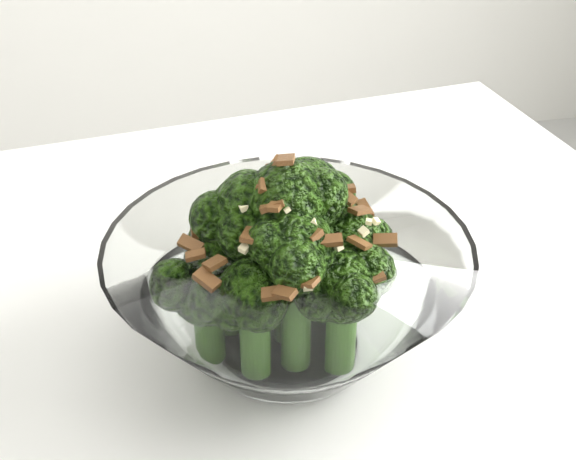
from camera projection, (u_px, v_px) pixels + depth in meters
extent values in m
cylinder|color=white|center=(424.00, 382.00, 1.07)|extent=(0.04, 0.04, 0.71)
cylinder|color=white|center=(288.00, 346.00, 0.53)|extent=(0.09, 0.09, 0.01)
cylinder|color=#2C5215|center=(341.00, 336.00, 0.48)|extent=(0.02, 0.02, 0.05)
sphere|color=#25480D|center=(343.00, 286.00, 0.46)|extent=(0.05, 0.05, 0.05)
cylinder|color=#2C5215|center=(253.00, 283.00, 0.51)|extent=(0.02, 0.02, 0.08)
sphere|color=#25480D|center=(251.00, 214.00, 0.48)|extent=(0.05, 0.05, 0.05)
cylinder|color=#2C5215|center=(343.00, 294.00, 0.51)|extent=(0.02, 0.02, 0.06)
sphere|color=#25480D|center=(346.00, 241.00, 0.49)|extent=(0.05, 0.05, 0.05)
cylinder|color=#2C5215|center=(209.00, 332.00, 0.50)|extent=(0.02, 0.02, 0.04)
sphere|color=#25480D|center=(207.00, 291.00, 0.48)|extent=(0.04, 0.04, 0.04)
cylinder|color=#2C5215|center=(283.00, 267.00, 0.55)|extent=(0.02, 0.02, 0.05)
sphere|color=#25480D|center=(283.00, 226.00, 0.53)|extent=(0.04, 0.04, 0.04)
cylinder|color=#2C5215|center=(288.00, 283.00, 0.50)|extent=(0.02, 0.02, 0.09)
sphere|color=#25480D|center=(288.00, 204.00, 0.47)|extent=(0.05, 0.05, 0.05)
cylinder|color=#2C5215|center=(255.00, 342.00, 0.48)|extent=(0.02, 0.02, 0.05)
sphere|color=#25480D|center=(254.00, 294.00, 0.46)|extent=(0.04, 0.04, 0.04)
cylinder|color=#2C5215|center=(229.00, 294.00, 0.52)|extent=(0.02, 0.02, 0.06)
sphere|color=#25480D|center=(226.00, 242.00, 0.49)|extent=(0.05, 0.05, 0.05)
cylinder|color=#2C5215|center=(296.00, 317.00, 0.48)|extent=(0.02, 0.02, 0.07)
sphere|color=#25480D|center=(296.00, 250.00, 0.46)|extent=(0.05, 0.05, 0.05)
cylinder|color=#2C5215|center=(306.00, 266.00, 0.52)|extent=(0.02, 0.02, 0.08)
sphere|color=#25480D|center=(307.00, 196.00, 0.49)|extent=(0.05, 0.05, 0.05)
cylinder|color=#2C5215|center=(347.00, 274.00, 0.55)|extent=(0.02, 0.02, 0.04)
sphere|color=#25480D|center=(349.00, 235.00, 0.53)|extent=(0.04, 0.04, 0.04)
cube|color=brown|center=(328.00, 241.00, 0.44)|extent=(0.02, 0.01, 0.01)
cube|color=brown|center=(247.00, 187.00, 0.52)|extent=(0.02, 0.02, 0.01)
cube|color=brown|center=(324.00, 182.00, 0.48)|extent=(0.01, 0.01, 0.01)
cube|color=brown|center=(287.00, 171.00, 0.46)|extent=(0.02, 0.02, 0.01)
cube|color=brown|center=(197.00, 230.00, 0.48)|extent=(0.01, 0.01, 0.00)
cube|color=brown|center=(207.00, 280.00, 0.44)|extent=(0.02, 0.02, 0.01)
cube|color=brown|center=(286.00, 171.00, 0.49)|extent=(0.01, 0.02, 0.01)
cube|color=brown|center=(359.00, 243.00, 0.46)|extent=(0.01, 0.02, 0.01)
cube|color=brown|center=(220.00, 216.00, 0.47)|extent=(0.01, 0.01, 0.01)
cube|color=brown|center=(272.00, 205.00, 0.45)|extent=(0.02, 0.01, 0.01)
cube|color=brown|center=(360.00, 210.00, 0.48)|extent=(0.02, 0.01, 0.01)
cube|color=brown|center=(307.00, 266.00, 0.43)|extent=(0.02, 0.01, 0.01)
cube|color=brown|center=(277.00, 204.00, 0.44)|extent=(0.01, 0.02, 0.00)
cube|color=brown|center=(273.00, 174.00, 0.46)|extent=(0.01, 0.02, 0.01)
cube|color=brown|center=(291.00, 168.00, 0.47)|extent=(0.01, 0.01, 0.01)
cube|color=brown|center=(215.00, 263.00, 0.45)|extent=(0.02, 0.01, 0.01)
cube|color=brown|center=(260.00, 184.00, 0.50)|extent=(0.01, 0.02, 0.01)
cube|color=brown|center=(290.00, 175.00, 0.48)|extent=(0.02, 0.02, 0.01)
cube|color=brown|center=(308.00, 178.00, 0.48)|extent=(0.02, 0.02, 0.01)
cube|color=brown|center=(271.00, 188.00, 0.45)|extent=(0.02, 0.01, 0.01)
cube|color=brown|center=(190.00, 244.00, 0.47)|extent=(0.02, 0.01, 0.01)
cube|color=brown|center=(267.00, 177.00, 0.51)|extent=(0.01, 0.01, 0.01)
cube|color=brown|center=(375.00, 271.00, 0.45)|extent=(0.01, 0.02, 0.01)
cube|color=brown|center=(304.00, 178.00, 0.46)|extent=(0.01, 0.01, 0.01)
cube|color=brown|center=(218.00, 198.00, 0.52)|extent=(0.01, 0.01, 0.00)
cube|color=brown|center=(385.00, 240.00, 0.47)|extent=(0.02, 0.01, 0.01)
cube|color=brown|center=(268.00, 184.00, 0.46)|extent=(0.02, 0.02, 0.01)
cube|color=brown|center=(342.00, 190.00, 0.48)|extent=(0.02, 0.01, 0.01)
cube|color=brown|center=(254.00, 184.00, 0.48)|extent=(0.02, 0.01, 0.01)
cube|color=brown|center=(312.00, 275.00, 0.43)|extent=(0.01, 0.01, 0.01)
cube|color=brown|center=(284.00, 166.00, 0.47)|extent=(0.02, 0.02, 0.01)
cube|color=brown|center=(250.00, 235.00, 0.45)|extent=(0.01, 0.02, 0.01)
cube|color=brown|center=(285.00, 293.00, 0.43)|extent=(0.01, 0.01, 0.01)
cube|color=brown|center=(232.00, 193.00, 0.52)|extent=(0.01, 0.02, 0.01)
cube|color=brown|center=(343.00, 194.00, 0.51)|extent=(0.02, 0.01, 0.00)
cube|color=brown|center=(307.00, 282.00, 0.43)|extent=(0.02, 0.02, 0.01)
cube|color=brown|center=(365.00, 209.00, 0.49)|extent=(0.01, 0.02, 0.01)
cube|color=brown|center=(306.00, 246.00, 0.44)|extent=(0.02, 0.01, 0.01)
cube|color=brown|center=(209.00, 210.00, 0.48)|extent=(0.02, 0.01, 0.01)
cube|color=brown|center=(273.00, 293.00, 0.43)|extent=(0.01, 0.01, 0.01)
cube|color=brown|center=(286.00, 160.00, 0.45)|extent=(0.01, 0.02, 0.01)
cube|color=brown|center=(345.00, 196.00, 0.47)|extent=(0.01, 0.02, 0.01)
cube|color=brown|center=(319.00, 187.00, 0.52)|extent=(0.01, 0.01, 0.01)
cube|color=brown|center=(310.00, 234.00, 0.44)|extent=(0.02, 0.02, 0.01)
cube|color=brown|center=(196.00, 255.00, 0.46)|extent=(0.01, 0.01, 0.01)
cube|color=brown|center=(303.00, 180.00, 0.50)|extent=(0.01, 0.01, 0.01)
cube|color=beige|center=(308.00, 286.00, 0.43)|extent=(0.01, 0.01, 0.01)
cube|color=beige|center=(364.00, 231.00, 0.46)|extent=(0.01, 0.01, 0.01)
cube|color=beige|center=(327.00, 185.00, 0.48)|extent=(0.00, 0.00, 0.00)
cube|color=beige|center=(303.00, 265.00, 0.43)|extent=(0.01, 0.01, 0.01)
cube|color=beige|center=(342.00, 196.00, 0.47)|extent=(0.01, 0.01, 0.00)
cube|color=beige|center=(376.00, 221.00, 0.47)|extent=(0.01, 0.01, 0.01)
cube|color=beige|center=(242.00, 188.00, 0.47)|extent=(0.01, 0.01, 0.01)
cube|color=beige|center=(243.00, 208.00, 0.45)|extent=(0.01, 0.01, 0.00)
cube|color=beige|center=(369.00, 222.00, 0.47)|extent=(0.01, 0.01, 0.00)
cube|color=beige|center=(204.00, 215.00, 0.48)|extent=(0.01, 0.01, 0.01)
cube|color=beige|center=(226.00, 195.00, 0.51)|extent=(0.01, 0.00, 0.00)
cube|color=beige|center=(312.00, 223.00, 0.44)|extent=(0.01, 0.01, 0.01)
cube|color=beige|center=(287.00, 210.00, 0.44)|extent=(0.00, 0.00, 0.00)
cube|color=beige|center=(207.00, 224.00, 0.47)|extent=(0.00, 0.00, 0.00)
cube|color=beige|center=(311.00, 263.00, 0.44)|extent=(0.01, 0.01, 0.01)
cube|color=beige|center=(244.00, 248.00, 0.44)|extent=(0.01, 0.01, 0.01)
cube|color=beige|center=(339.00, 247.00, 0.44)|extent=(0.01, 0.01, 0.00)
cube|color=beige|center=(317.00, 176.00, 0.48)|extent=(0.00, 0.00, 0.00)
cube|color=beige|center=(290.00, 184.00, 0.53)|extent=(0.01, 0.01, 0.00)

